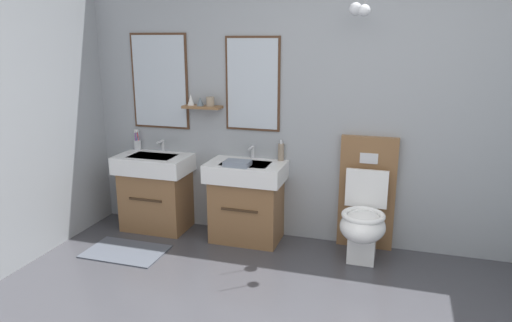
% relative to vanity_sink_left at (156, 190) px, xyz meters
% --- Properties ---
extents(wall_back, '(5.16, 0.61, 2.64)m').
position_rel_vanity_sink_left_xyz_m(wall_back, '(1.79, 0.25, 0.93)').
color(wall_back, '#999EA3').
rests_on(wall_back, ground).
extents(bath_mat, '(0.68, 0.44, 0.01)m').
position_rel_vanity_sink_left_xyz_m(bath_mat, '(0.00, -0.58, -0.38)').
color(bath_mat, '#474C56').
rests_on(bath_mat, ground).
extents(vanity_sink_left, '(0.69, 0.46, 0.73)m').
position_rel_vanity_sink_left_xyz_m(vanity_sink_left, '(0.00, 0.00, 0.00)').
color(vanity_sink_left, brown).
rests_on(vanity_sink_left, ground).
extents(tap_on_left_sink, '(0.03, 0.13, 0.11)m').
position_rel_vanity_sink_left_xyz_m(tap_on_left_sink, '(-0.00, 0.16, 0.41)').
color(tap_on_left_sink, silver).
rests_on(tap_on_left_sink, vanity_sink_left).
extents(vanity_sink_right, '(0.69, 0.46, 0.73)m').
position_rel_vanity_sink_left_xyz_m(vanity_sink_right, '(0.92, 0.00, 0.00)').
color(vanity_sink_right, brown).
rests_on(vanity_sink_right, ground).
extents(tap_on_right_sink, '(0.03, 0.13, 0.11)m').
position_rel_vanity_sink_left_xyz_m(tap_on_right_sink, '(0.92, 0.16, 0.41)').
color(tap_on_right_sink, silver).
rests_on(tap_on_right_sink, vanity_sink_right).
extents(toilet, '(0.48, 0.62, 1.00)m').
position_rel_vanity_sink_left_xyz_m(toilet, '(1.97, -0.01, -0.01)').
color(toilet, brown).
rests_on(toilet, ground).
extents(toothbrush_cup, '(0.07, 0.07, 0.21)m').
position_rel_vanity_sink_left_xyz_m(toothbrush_cup, '(-0.26, 0.15, 0.40)').
color(toothbrush_cup, silver).
rests_on(toothbrush_cup, vanity_sink_left).
extents(soap_dispenser, '(0.06, 0.06, 0.19)m').
position_rel_vanity_sink_left_xyz_m(soap_dispenser, '(1.20, 0.16, 0.43)').
color(soap_dispenser, gray).
rests_on(soap_dispenser, vanity_sink_right).
extents(folded_hand_towel, '(0.22, 0.16, 0.04)m').
position_rel_vanity_sink_left_xyz_m(folded_hand_towel, '(0.88, -0.13, 0.37)').
color(folded_hand_towel, gray).
rests_on(folded_hand_towel, vanity_sink_right).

